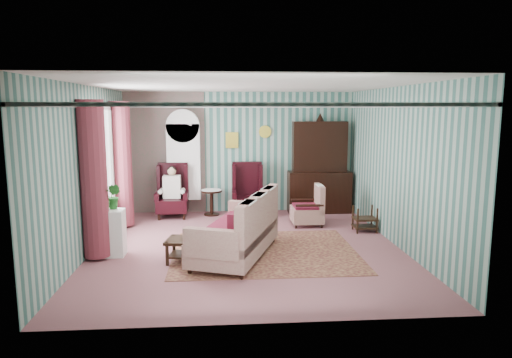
{
  "coord_description": "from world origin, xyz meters",
  "views": [
    {
      "loc": [
        -0.44,
        -8.02,
        2.51
      ],
      "look_at": [
        0.21,
        0.6,
        1.17
      ],
      "focal_mm": 32.0,
      "sensor_mm": 36.0,
      "label": 1
    }
  ],
  "objects": [
    {
      "name": "seated_woman",
      "position": [
        -1.6,
        2.45,
        0.59
      ],
      "size": [
        0.44,
        0.4,
        1.18
      ],
      "primitive_type": null,
      "color": "white",
      "rests_on": "floor"
    },
    {
      "name": "wingback_right",
      "position": [
        0.15,
        2.45,
        0.62
      ],
      "size": [
        0.76,
        0.8,
        1.25
      ],
      "primitive_type": "cube",
      "color": "black",
      "rests_on": "floor"
    },
    {
      "name": "nest_table",
      "position": [
        2.47,
        0.9,
        0.27
      ],
      "size": [
        0.45,
        0.38,
        0.54
      ],
      "primitive_type": "cube",
      "color": "black",
      "rests_on": "floor"
    },
    {
      "name": "dresser_hutch",
      "position": [
        1.9,
        2.72,
        1.18
      ],
      "size": [
        1.5,
        0.56,
        2.36
      ],
      "primitive_type": "cube",
      "color": "black",
      "rests_on": "floor"
    },
    {
      "name": "sofa",
      "position": [
        -0.23,
        -0.5,
        0.53
      ],
      "size": [
        1.69,
        2.44,
        1.07
      ],
      "primitive_type": "cube",
      "rotation": [
        0.0,
        0.0,
        1.23
      ],
      "color": "beige",
      "rests_on": "floor"
    },
    {
      "name": "floral_armchair",
      "position": [
        1.38,
        1.5,
        0.46
      ],
      "size": [
        0.89,
        0.73,
        0.91
      ],
      "primitive_type": "cube",
      "rotation": [
        0.0,
        0.0,
        1.57
      ],
      "color": "beige",
      "rests_on": "floor"
    },
    {
      "name": "floor",
      "position": [
        0.0,
        0.0,
        0.0
      ],
      "size": [
        6.0,
        6.0,
        0.0
      ],
      "primitive_type": "plane",
      "color": "#94565C",
      "rests_on": "ground"
    },
    {
      "name": "round_side_table",
      "position": [
        -0.7,
        2.6,
        0.3
      ],
      "size": [
        0.5,
        0.5,
        0.6
      ],
      "primitive_type": "cylinder",
      "color": "black",
      "rests_on": "floor"
    },
    {
      "name": "potted_plant_a",
      "position": [
        -2.42,
        -0.4,
        1.0
      ],
      "size": [
        0.4,
        0.36,
        0.4
      ],
      "primitive_type": "imported",
      "rotation": [
        0.0,
        0.0,
        -0.15
      ],
      "color": "#184D18",
      "rests_on": "plant_stand"
    },
    {
      "name": "bookcase",
      "position": [
        -1.35,
        2.84,
        1.12
      ],
      "size": [
        0.8,
        0.28,
        2.24
      ],
      "primitive_type": "cube",
      "color": "silver",
      "rests_on": "floor"
    },
    {
      "name": "coffee_table",
      "position": [
        -0.93,
        -0.73,
        0.19
      ],
      "size": [
        0.93,
        0.65,
        0.38
      ],
      "primitive_type": "cube",
      "rotation": [
        0.0,
        0.0,
        -0.16
      ],
      "color": "black",
      "rests_on": "floor"
    },
    {
      "name": "potted_plant_c",
      "position": [
        -2.49,
        -0.27,
        1.01
      ],
      "size": [
        0.26,
        0.26,
        0.41
      ],
      "primitive_type": "imported",
      "rotation": [
        0.0,
        0.0,
        -0.15
      ],
      "color": "#1B591D",
      "rests_on": "plant_stand"
    },
    {
      "name": "plant_stand",
      "position": [
        -2.4,
        -0.3,
        0.4
      ],
      "size": [
        0.55,
        0.35,
        0.8
      ],
      "primitive_type": "cube",
      "color": "white",
      "rests_on": "floor"
    },
    {
      "name": "room_shell",
      "position": [
        -0.62,
        0.18,
        2.01
      ],
      "size": [
        5.53,
        6.02,
        2.91
      ],
      "color": "#3A695F",
      "rests_on": "ground"
    },
    {
      "name": "potted_plant_b",
      "position": [
        -2.29,
        -0.22,
        1.02
      ],
      "size": [
        0.3,
        0.27,
        0.44
      ],
      "primitive_type": "imported",
      "rotation": [
        0.0,
        0.0,
        -0.39
      ],
      "color": "#24561B",
      "rests_on": "plant_stand"
    },
    {
      "name": "rug",
      "position": [
        0.3,
        -0.3,
        0.01
      ],
      "size": [
        3.2,
        2.6,
        0.01
      ],
      "primitive_type": "cube",
      "color": "#441617",
      "rests_on": "floor"
    },
    {
      "name": "wingback_left",
      "position": [
        -1.6,
        2.45,
        0.62
      ],
      "size": [
        0.76,
        0.8,
        1.25
      ],
      "primitive_type": "cube",
      "color": "black",
      "rests_on": "floor"
    }
  ]
}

